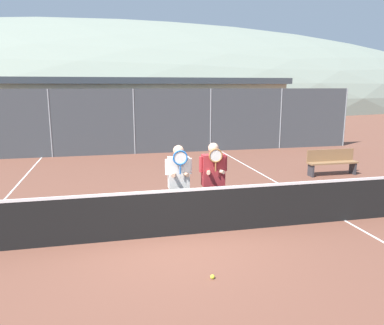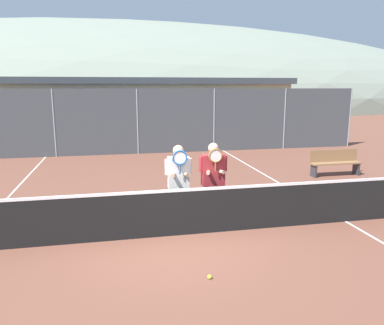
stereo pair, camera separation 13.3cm
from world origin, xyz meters
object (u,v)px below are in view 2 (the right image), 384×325
object	(u,v)px
player_leftmost	(178,178)
car_far_left	(14,129)
car_center	(218,125)
player_center_left	(213,176)
bench_courtside	(335,162)
tennis_ball_on_court	(210,277)
car_left_of_center	(120,126)

from	to	relation	value
player_leftmost	car_far_left	world-z (taller)	player_leftmost
car_far_left	car_center	distance (m)	10.10
player_leftmost	player_center_left	bearing A→B (deg)	2.03
player_leftmost	car_center	world-z (taller)	player_leftmost
player_leftmost	player_center_left	xyz separation A→B (m)	(0.75, 0.03, 0.01)
bench_courtside	tennis_ball_on_court	world-z (taller)	bench_courtside
car_left_of_center	player_leftmost	bearing A→B (deg)	-85.40
player_center_left	car_far_left	xyz separation A→B (m)	(-6.70, 11.93, -0.17)
bench_courtside	tennis_ball_on_court	size ratio (longest dim) A/B	25.28
car_left_of_center	car_center	distance (m)	5.09
player_center_left	car_left_of_center	size ratio (longest dim) A/B	0.40
car_left_of_center	car_center	world-z (taller)	car_left_of_center
player_center_left	car_left_of_center	world-z (taller)	car_left_of_center
car_far_left	tennis_ball_on_court	world-z (taller)	car_far_left
car_left_of_center	car_center	xyz separation A→B (m)	(5.09, -0.11, -0.06)
player_center_left	car_center	distance (m)	12.15
player_leftmost	tennis_ball_on_court	world-z (taller)	player_leftmost
player_leftmost	car_left_of_center	distance (m)	11.83
car_left_of_center	bench_courtside	bearing A→B (deg)	-50.88
car_left_of_center	bench_courtside	xyz separation A→B (m)	(6.79, -8.34, -0.48)
tennis_ball_on_court	bench_courtside	bearing A→B (deg)	45.00
car_left_of_center	tennis_ball_on_court	bearing A→B (deg)	-85.85
car_left_of_center	player_center_left	bearing A→B (deg)	-81.80
car_far_left	bench_courtside	xyz separation A→B (m)	(11.79, -8.51, -0.41)
car_left_of_center	bench_courtside	distance (m)	10.76
player_center_left	car_center	world-z (taller)	player_center_left
bench_courtside	player_leftmost	bearing A→B (deg)	-149.41
car_far_left	tennis_ball_on_court	distance (m)	15.52
player_center_left	car_center	bearing A→B (deg)	73.77
car_far_left	tennis_ball_on_court	xyz separation A→B (m)	(6.03, -14.27, -0.84)
car_far_left	car_left_of_center	size ratio (longest dim) A/B	1.03
player_center_left	car_far_left	bearing A→B (deg)	119.32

